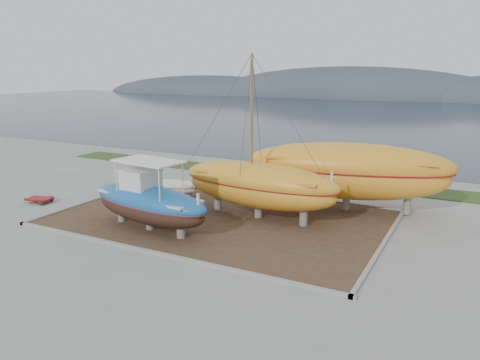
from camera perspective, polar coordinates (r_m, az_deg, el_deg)
The scene contains 11 objects.
ground at distance 23.78m, azimuth -7.13°, elevation -7.30°, with size 140.00×140.00×0.00m, color gray.
dirt_patch at distance 26.95m, azimuth -2.28°, elevation -4.61°, with size 18.00×12.00×0.06m, color #422D1E.
curb_frame at distance 26.94m, azimuth -2.28°, elevation -4.52°, with size 18.60×12.60×0.15m, color gray, non-canonical shape.
grass_strip at distance 37.00m, azimuth 6.62°, elevation 0.34°, with size 44.00×3.00×0.08m, color #284219.
sea at distance 89.50m, azimuth 19.46°, elevation 7.34°, with size 260.00×100.00×0.04m, color #1A2535, non-canonical shape.
mountain_ridge at distance 144.00m, azimuth 22.80°, elevation 9.10°, with size 200.00×36.00×20.00m, color #333D49, non-canonical shape.
blue_caique at distance 24.93m, azimuth -11.06°, elevation -1.82°, with size 7.72×2.41×3.72m, color #1A5DA4, non-canonical shape.
white_dinghy at distance 31.21m, azimuth -8.22°, elevation -1.05°, with size 3.84×1.44×1.16m, color silver, non-canonical shape.
orange_sailboat at distance 25.92m, azimuth 2.36°, elevation 5.09°, with size 9.66×2.85×9.11m, color orange, non-canonical shape.
orange_bare_hull at distance 28.57m, azimuth 12.97°, elevation 0.28°, with size 12.08×3.62×3.96m, color orange, non-canonical shape.
red_trailer at distance 32.56m, azimuth -23.23°, elevation -2.29°, with size 2.28×1.14×0.32m, color maroon, non-canonical shape.
Camera 1 is at (12.83, -18.18, 8.39)m, focal length 35.00 mm.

